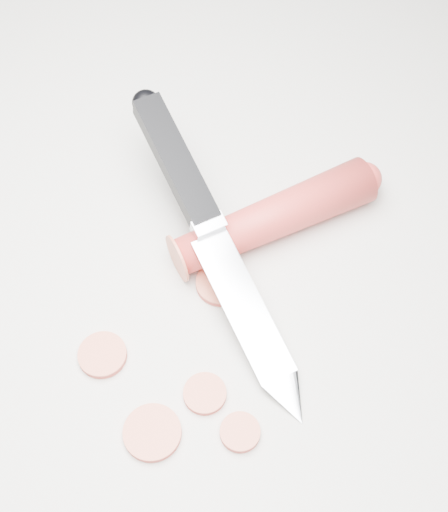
% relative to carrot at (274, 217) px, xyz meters
% --- Properties ---
extents(ground, '(2.40, 2.40, 0.00)m').
position_rel_carrot_xyz_m(ground, '(-0.00, -0.09, -0.02)').
color(ground, beige).
rests_on(ground, ground).
extents(carrot, '(0.13, 0.16, 0.03)m').
position_rel_carrot_xyz_m(carrot, '(0.00, 0.00, 0.00)').
color(carrot, red).
rests_on(carrot, ground).
extents(carrot_slice_0, '(0.04, 0.04, 0.01)m').
position_rel_carrot_xyz_m(carrot_slice_0, '(-0.00, -0.19, -0.02)').
color(carrot_slice_0, '#D45D40').
rests_on(carrot_slice_0, ground).
extents(carrot_slice_1, '(0.04, 0.04, 0.01)m').
position_rel_carrot_xyz_m(carrot_slice_1, '(-0.07, -0.16, -0.02)').
color(carrot_slice_1, '#D45D40').
rests_on(carrot_slice_1, ground).
extents(carrot_slice_2, '(0.04, 0.04, 0.01)m').
position_rel_carrot_xyz_m(carrot_slice_2, '(-0.01, -0.07, -0.02)').
color(carrot_slice_2, '#D45D40').
rests_on(carrot_slice_2, ground).
extents(carrot_slice_3, '(0.03, 0.03, 0.01)m').
position_rel_carrot_xyz_m(carrot_slice_3, '(0.02, -0.15, -0.02)').
color(carrot_slice_3, '#D45D40').
rests_on(carrot_slice_3, ground).
extents(carrot_slice_4, '(0.03, 0.03, 0.01)m').
position_rel_carrot_xyz_m(carrot_slice_4, '(0.05, -0.17, -0.02)').
color(carrot_slice_4, '#D45D40').
rests_on(carrot_slice_4, ground).
extents(kitchen_knife, '(0.25, 0.19, 0.08)m').
position_rel_carrot_xyz_m(kitchen_knife, '(-0.02, -0.05, 0.02)').
color(kitchen_knife, '#B4B6BB').
rests_on(kitchen_knife, ground).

